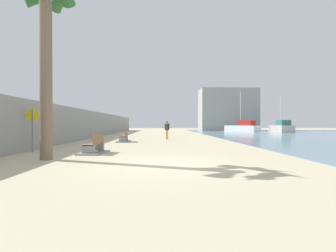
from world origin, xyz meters
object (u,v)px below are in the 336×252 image
object	(u,v)px
palm_tree	(46,17)
boat_mid_bay	(243,127)
bench_far	(124,139)
pedestrian_sign	(32,124)
person_walking	(167,128)
boat_outer	(282,128)
bench_near	(94,149)

from	to	relation	value
palm_tree	boat_mid_bay	distance (m)	41.07
bench_far	pedestrian_sign	bearing A→B (deg)	-115.83
palm_tree	boat_mid_bay	size ratio (longest dim) A/B	1.09
person_walking	boat_mid_bay	bearing A→B (deg)	57.00
palm_tree	boat_outer	bearing A→B (deg)	51.92
bench_far	boat_outer	size ratio (longest dim) A/B	0.35
bench_near	pedestrian_sign	distance (m)	3.63
pedestrian_sign	person_walking	bearing A→B (deg)	55.22
person_walking	bench_near	bearing A→B (deg)	-109.68
boat_mid_bay	pedestrian_sign	bearing A→B (deg)	-123.59
bench_near	boat_outer	xyz separation A→B (m)	(23.99, 30.06, 0.60)
palm_tree	person_walking	bearing A→B (deg)	68.31
palm_tree	bench_far	bearing A→B (deg)	80.76
person_walking	pedestrian_sign	world-z (taller)	pedestrian_sign
bench_near	boat_mid_bay	size ratio (longest dim) A/B	0.30
palm_tree	bench_near	size ratio (longest dim) A/B	3.65
boat_mid_bay	pedestrian_sign	world-z (taller)	boat_mid_bay
boat_mid_bay	palm_tree	bearing A→B (deg)	-118.99
bench_far	pedestrian_sign	distance (m)	8.61
bench_near	pedestrian_sign	xyz separation A→B (m)	(-3.36, 0.58, 1.25)
bench_far	boat_mid_bay	xyz separation A→B (m)	(18.03, 25.08, 0.59)
boat_outer	bench_near	bearing A→B (deg)	-128.60
bench_near	person_walking	world-z (taller)	person_walking
palm_tree	pedestrian_sign	xyz separation A→B (m)	(-1.99, 2.90, -4.42)
boat_mid_bay	boat_outer	distance (m)	6.49
boat_outer	person_walking	bearing A→B (deg)	-136.65
pedestrian_sign	palm_tree	bearing A→B (deg)	-55.49
person_walking	bench_far	bearing A→B (deg)	-141.22
palm_tree	pedestrian_sign	bearing A→B (deg)	124.51
bench_far	person_walking	bearing A→B (deg)	38.78
boat_outer	pedestrian_sign	distance (m)	40.22
palm_tree	person_walking	world-z (taller)	palm_tree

